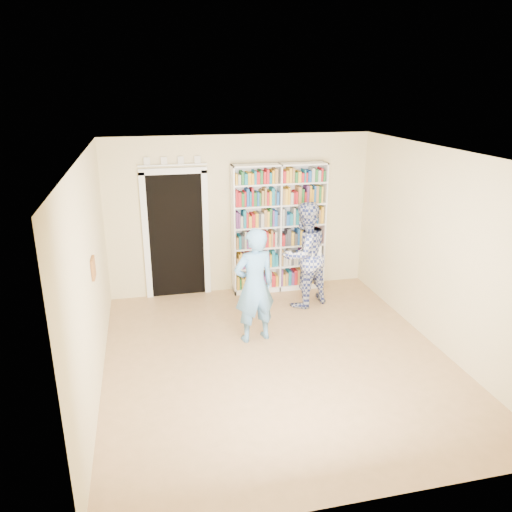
# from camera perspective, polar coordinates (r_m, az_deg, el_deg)

# --- Properties ---
(floor) EXTENTS (5.00, 5.00, 0.00)m
(floor) POSITION_cam_1_polar(r_m,az_deg,el_deg) (6.80, 2.46, -11.62)
(floor) COLOR #A47C4F
(floor) RESTS_ON ground
(ceiling) EXTENTS (5.00, 5.00, 0.00)m
(ceiling) POSITION_cam_1_polar(r_m,az_deg,el_deg) (5.90, 2.84, 11.59)
(ceiling) COLOR white
(ceiling) RESTS_ON wall_back
(wall_back) EXTENTS (4.50, 0.00, 4.50)m
(wall_back) POSITION_cam_1_polar(r_m,az_deg,el_deg) (8.55, -1.82, 4.68)
(wall_back) COLOR beige
(wall_back) RESTS_ON floor
(wall_left) EXTENTS (0.00, 5.00, 5.00)m
(wall_left) POSITION_cam_1_polar(r_m,az_deg,el_deg) (6.05, -18.39, -2.40)
(wall_left) COLOR beige
(wall_left) RESTS_ON floor
(wall_right) EXTENTS (0.00, 5.00, 5.00)m
(wall_right) POSITION_cam_1_polar(r_m,az_deg,el_deg) (7.13, 20.35, 0.57)
(wall_right) COLOR beige
(wall_right) RESTS_ON floor
(bookshelf) EXTENTS (1.62, 0.30, 2.23)m
(bookshelf) POSITION_cam_1_polar(r_m,az_deg,el_deg) (8.60, 2.62, 3.23)
(bookshelf) COLOR white
(bookshelf) RESTS_ON floor
(doorway) EXTENTS (1.10, 0.08, 2.43)m
(doorway) POSITION_cam_1_polar(r_m,az_deg,el_deg) (8.44, -9.13, 3.06)
(doorway) COLOR black
(doorway) RESTS_ON floor
(wall_art) EXTENTS (0.03, 0.25, 0.25)m
(wall_art) POSITION_cam_1_polar(r_m,az_deg,el_deg) (6.22, -18.10, -1.31)
(wall_art) COLOR brown
(wall_art) RESTS_ON wall_left
(man_blue) EXTENTS (0.67, 0.51, 1.65)m
(man_blue) POSITION_cam_1_polar(r_m,az_deg,el_deg) (6.91, -0.18, -3.40)
(man_blue) COLOR #5A93C8
(man_blue) RESTS_ON floor
(man_plaid) EXTENTS (1.03, 0.93, 1.73)m
(man_plaid) POSITION_cam_1_polar(r_m,az_deg,el_deg) (8.07, 5.55, 0.14)
(man_plaid) COLOR navy
(man_plaid) RESTS_ON floor
(paper_sheet) EXTENTS (0.18, 0.08, 0.27)m
(paper_sheet) POSITION_cam_1_polar(r_m,az_deg,el_deg) (7.91, 6.94, 0.12)
(paper_sheet) COLOR white
(paper_sheet) RESTS_ON man_plaid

